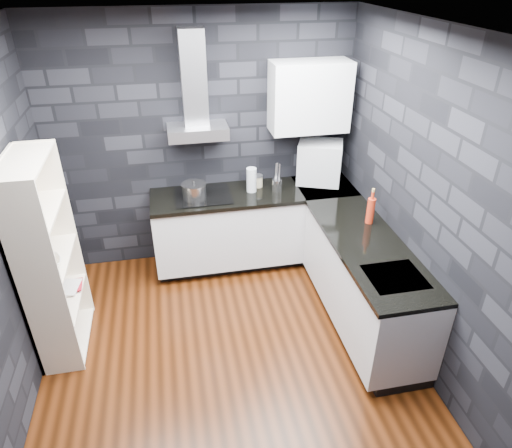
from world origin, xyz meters
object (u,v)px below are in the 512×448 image
object	(u,v)px
utensil_crock	(277,185)
appliance_garage	(319,162)
bookshelf	(49,260)
fruit_bowl	(46,263)
pot	(194,191)
glass_vase	(252,180)
red_bottle	(370,211)
storage_jar	(258,182)

from	to	relation	value
utensil_crock	appliance_garage	distance (m)	0.56
bookshelf	fruit_bowl	size ratio (longest dim) A/B	7.59
pot	fruit_bowl	world-z (taller)	pot
glass_vase	red_bottle	size ratio (longest dim) A/B	1.05
storage_jar	appliance_garage	distance (m)	0.71
appliance_garage	fruit_bowl	bearing A→B (deg)	-134.95
utensil_crock	storage_jar	bearing A→B (deg)	140.60
utensil_crock	appliance_garage	size ratio (longest dim) A/B	0.28
storage_jar	fruit_bowl	bearing A→B (deg)	-150.30
utensil_crock	appliance_garage	bearing A→B (deg)	16.28
storage_jar	red_bottle	distance (m)	1.31
storage_jar	utensil_crock	size ratio (longest dim) A/B	0.91
appliance_garage	red_bottle	world-z (taller)	appliance_garage
glass_vase	utensil_crock	bearing A→B (deg)	-10.59
bookshelf	fruit_bowl	world-z (taller)	bookshelf
storage_jar	utensil_crock	bearing A→B (deg)	-39.40
storage_jar	bookshelf	bearing A→B (deg)	-152.49
pot	storage_jar	xyz separation A→B (m)	(0.70, 0.15, -0.02)
utensil_crock	appliance_garage	xyz separation A→B (m)	(0.51, 0.15, 0.16)
appliance_garage	utensil_crock	bearing A→B (deg)	-141.73
red_bottle	bookshelf	size ratio (longest dim) A/B	0.14
appliance_garage	fruit_bowl	xyz separation A→B (m)	(-2.68, -1.14, -0.19)
pot	fruit_bowl	distance (m)	1.61
fruit_bowl	storage_jar	bearing A→B (deg)	29.70
fruit_bowl	red_bottle	bearing A→B (deg)	3.17
utensil_crock	fruit_bowl	xyz separation A→B (m)	(-2.16, -0.99, -0.03)
appliance_garage	storage_jar	bearing A→B (deg)	-157.50
appliance_garage	glass_vase	bearing A→B (deg)	-150.68
appliance_garage	bookshelf	size ratio (longest dim) A/B	0.26
storage_jar	red_bottle	xyz separation A→B (m)	(0.87, -0.97, 0.07)
pot	appliance_garage	world-z (taller)	appliance_garage
utensil_crock	glass_vase	bearing A→B (deg)	169.41
pot	fruit_bowl	bearing A→B (deg)	-142.60
pot	glass_vase	world-z (taller)	glass_vase
fruit_bowl	appliance_garage	bearing A→B (deg)	23.05
bookshelf	glass_vase	bearing A→B (deg)	15.06
red_bottle	bookshelf	world-z (taller)	bookshelf
pot	glass_vase	xyz separation A→B (m)	(0.61, 0.06, 0.05)
pot	bookshelf	size ratio (longest dim) A/B	0.14
glass_vase	storage_jar	size ratio (longest dim) A/B	2.20
glass_vase	bookshelf	size ratio (longest dim) A/B	0.15
storage_jar	bookshelf	xyz separation A→B (m)	(-1.99, -1.03, -0.06)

